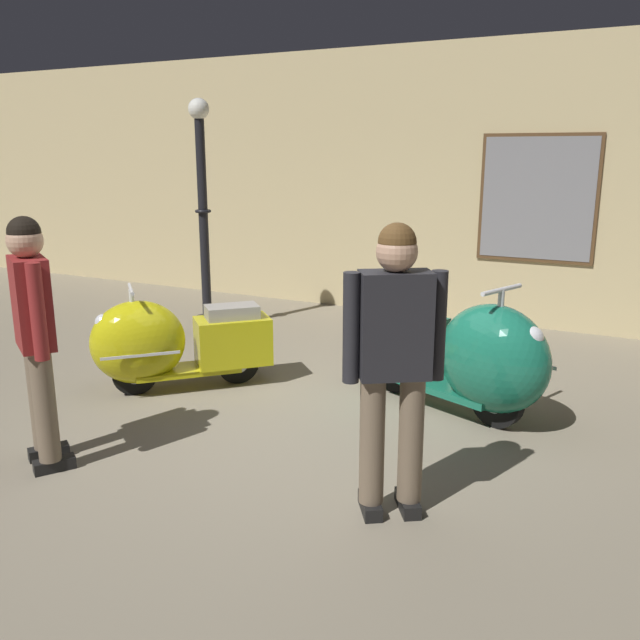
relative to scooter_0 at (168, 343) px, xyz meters
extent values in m
plane|color=gray|center=(1.36, -0.22, -0.45)|extent=(60.00, 60.00, 0.00)
cube|color=#CCB784|center=(1.36, 3.92, 1.27)|extent=(18.00, 0.20, 3.43)
cube|color=brown|center=(2.50, 3.81, 1.13)|extent=(1.37, 0.03, 1.51)
cube|color=gray|center=(2.50, 3.79, 1.13)|extent=(1.29, 0.01, 1.43)
cylinder|color=black|center=(-0.21, -0.22, -0.25)|extent=(0.33, 0.34, 0.40)
cylinder|color=silver|center=(-0.21, -0.22, -0.25)|extent=(0.19, 0.19, 0.18)
cylinder|color=black|center=(0.44, 0.46, -0.25)|extent=(0.33, 0.34, 0.40)
cylinder|color=silver|center=(0.44, 0.46, -0.25)|extent=(0.19, 0.19, 0.18)
cube|color=gold|center=(0.11, 0.12, -0.27)|extent=(0.91, 0.93, 0.05)
ellipsoid|color=gold|center=(-0.18, -0.19, 0.03)|extent=(0.95, 0.96, 0.75)
cube|color=gold|center=(0.41, 0.43, -0.03)|extent=(0.75, 0.76, 0.44)
cube|color=gray|center=(0.41, 0.43, 0.25)|extent=(0.53, 0.54, 0.12)
sphere|color=silver|center=(-0.37, -0.39, 0.24)|extent=(0.15, 0.15, 0.15)
cylinder|color=silver|center=(-0.20, -0.21, 0.38)|extent=(0.04, 0.04, 0.28)
cylinder|color=silver|center=(-0.20, -0.21, 0.52)|extent=(0.34, 0.33, 0.03)
cube|color=silver|center=(0.00, -0.36, -0.02)|extent=(0.47, 0.49, 0.02)
cylinder|color=black|center=(2.85, 0.53, -0.22)|extent=(0.46, 0.25, 0.45)
cylinder|color=silver|center=(2.85, 0.53, -0.22)|extent=(0.23, 0.17, 0.20)
cylinder|color=black|center=(1.84, 0.91, -0.22)|extent=(0.46, 0.25, 0.45)
cylinder|color=silver|center=(1.84, 0.91, -0.22)|extent=(0.23, 0.17, 0.20)
cube|color=#196B51|center=(2.34, 0.72, -0.24)|extent=(1.15, 0.77, 0.06)
ellipsoid|color=#196B51|center=(2.79, 0.55, 0.10)|extent=(1.10, 0.89, 0.86)
cube|color=#196B51|center=(1.88, 0.90, 0.03)|extent=(0.88, 0.70, 0.50)
cube|color=brown|center=(1.88, 0.90, 0.35)|extent=(0.62, 0.49, 0.14)
sphere|color=silver|center=(3.09, 0.43, 0.34)|extent=(0.17, 0.17, 0.17)
cylinder|color=silver|center=(2.82, 0.53, 0.50)|extent=(0.05, 0.05, 0.32)
cylinder|color=silver|center=(2.82, 0.53, 0.66)|extent=(0.21, 0.48, 0.04)
cube|color=silver|center=(2.90, 0.82, 0.05)|extent=(0.72, 0.29, 0.03)
cylinder|color=black|center=(-0.96, 1.87, -0.36)|extent=(0.28, 0.28, 0.18)
cylinder|color=black|center=(-0.96, 1.87, 0.89)|extent=(0.11, 0.11, 2.30)
torus|color=black|center=(-0.96, 1.87, 1.00)|extent=(0.19, 0.19, 0.04)
sphere|color=white|center=(-0.96, 1.87, 2.15)|extent=(0.24, 0.24, 0.24)
cube|color=black|center=(2.66, -1.01, -0.40)|extent=(0.24, 0.29, 0.08)
cylinder|color=#72604C|center=(2.67, -1.02, 0.07)|extent=(0.15, 0.15, 0.87)
cube|color=black|center=(2.47, -1.13, -0.40)|extent=(0.24, 0.29, 0.08)
cylinder|color=#72604C|center=(2.48, -1.15, 0.07)|extent=(0.15, 0.15, 0.87)
cube|color=#232328|center=(2.58, -1.09, 0.73)|extent=(0.45, 0.40, 0.61)
cylinder|color=#232328|center=(2.78, -0.95, 0.72)|extent=(0.10, 0.10, 0.64)
cylinder|color=#232328|center=(2.37, -1.22, 0.72)|extent=(0.10, 0.10, 0.64)
sphere|color=tan|center=(2.58, -1.09, 1.15)|extent=(0.23, 0.23, 0.23)
sphere|color=brown|center=(2.58, -1.09, 1.20)|extent=(0.21, 0.21, 0.21)
cube|color=black|center=(0.32, -1.62, -0.41)|extent=(0.23, 0.29, 0.08)
cylinder|color=#72604C|center=(0.31, -1.64, 0.06)|extent=(0.15, 0.15, 0.86)
cube|color=black|center=(0.13, -1.50, -0.41)|extent=(0.23, 0.29, 0.08)
cylinder|color=#72604C|center=(0.12, -1.52, 0.06)|extent=(0.15, 0.15, 0.86)
cube|color=maroon|center=(0.22, -1.58, 0.71)|extent=(0.45, 0.39, 0.61)
cylinder|color=maroon|center=(0.42, -1.71, 0.70)|extent=(0.09, 0.09, 0.63)
cylinder|color=maroon|center=(0.01, -1.45, 0.70)|extent=(0.09, 0.09, 0.63)
sphere|color=tan|center=(0.22, -1.58, 1.12)|extent=(0.23, 0.23, 0.23)
sphere|color=black|center=(0.22, -1.58, 1.18)|extent=(0.21, 0.21, 0.21)
camera|label=1|loc=(3.86, -4.52, 1.68)|focal=37.48mm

